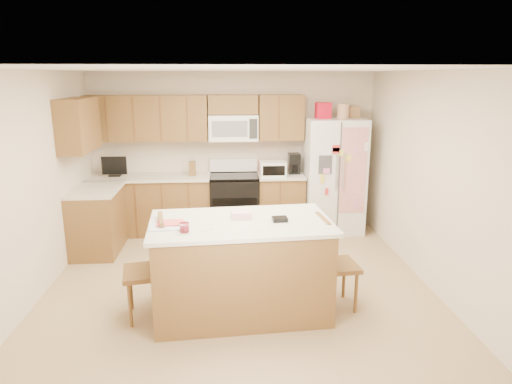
{
  "coord_description": "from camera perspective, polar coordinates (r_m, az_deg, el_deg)",
  "views": [
    {
      "loc": [
        -0.14,
        -5.09,
        2.43
      ],
      "look_at": [
        0.24,
        0.35,
        1.04
      ],
      "focal_mm": 32.0,
      "sensor_mm": 36.0,
      "label": 1
    }
  ],
  "objects": [
    {
      "name": "ground",
      "position": [
        5.64,
        -2.19,
        -11.23
      ],
      "size": [
        4.5,
        4.5,
        0.0
      ],
      "primitive_type": "plane",
      "color": "#9F8766",
      "rests_on": "ground"
    },
    {
      "name": "room_shell",
      "position": [
        5.19,
        -2.34,
        3.28
      ],
      "size": [
        4.6,
        4.6,
        2.52
      ],
      "color": "beige",
      "rests_on": "ground"
    },
    {
      "name": "cabinetry",
      "position": [
        7.1,
        -10.69,
        1.71
      ],
      "size": [
        3.36,
        1.56,
        2.15
      ],
      "color": "brown",
      "rests_on": "ground"
    },
    {
      "name": "stove",
      "position": [
        7.3,
        -2.72,
        -1.27
      ],
      "size": [
        0.76,
        0.65,
        1.13
      ],
      "color": "black",
      "rests_on": "ground"
    },
    {
      "name": "refrigerator",
      "position": [
        7.33,
        9.63,
        2.21
      ],
      "size": [
        0.9,
        0.79,
        2.04
      ],
      "color": "white",
      "rests_on": "ground"
    },
    {
      "name": "island",
      "position": [
        4.82,
        -1.89,
        -9.28
      ],
      "size": [
        1.9,
        1.19,
        1.09
      ],
      "color": "brown",
      "rests_on": "ground"
    },
    {
      "name": "windsor_chair_left",
      "position": [
        4.85,
        -13.36,
        -9.56
      ],
      "size": [
        0.51,
        0.53,
        1.06
      ],
      "color": "brown",
      "rests_on": "ground"
    },
    {
      "name": "windsor_chair_back",
      "position": [
        5.38,
        -0.89,
        -7.18
      ],
      "size": [
        0.42,
        0.4,
        0.98
      ],
      "color": "brown",
      "rests_on": "ground"
    },
    {
      "name": "windsor_chair_right",
      "position": [
        4.99,
        9.8,
        -8.94
      ],
      "size": [
        0.46,
        0.48,
        1.02
      ],
      "color": "brown",
      "rests_on": "ground"
    }
  ]
}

